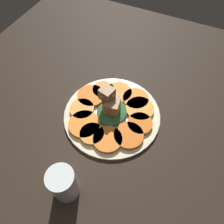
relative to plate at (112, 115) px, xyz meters
The scene contains 16 objects.
table_slab 1.52cm from the plate, ahead, with size 120.00×120.00×2.00cm, color black.
plate is the anchor object (origin of this frame).
carrot_slice_0 9.56cm from the plate, 108.72° to the right, with size 8.89×8.89×1.17cm, color orange.
carrot_slice_1 9.53cm from the plate, 72.76° to the right, with size 7.60×7.60×1.17cm, color #F9963A.
carrot_slice_2 9.28cm from the plate, 37.96° to the right, with size 9.43×9.43×1.17cm, color orange.
carrot_slice_3 9.44cm from the plate, 12.84° to the right, with size 7.04×7.04×1.17cm, color orange.
carrot_slice_4 9.27cm from the plate, 17.57° to the left, with size 8.39×8.39×1.17cm, color orange.
carrot_slice_5 9.28cm from the plate, 56.51° to the left, with size 8.60×8.60×1.17cm, color orange.
carrot_slice_6 9.23cm from the plate, 89.90° to the left, with size 7.52×7.52×1.17cm, color #D66114.
carrot_slice_7 8.84cm from the plate, 125.02° to the left, with size 8.89×8.89×1.17cm, color #F99539.
carrot_slice_8 9.35cm from the plate, 150.39° to the left, with size 8.31×8.31×1.17cm, color orange.
carrot_slice_9 8.38cm from the plate, behind, with size 8.49×8.49×1.17cm, color orange.
carrot_slice_10 9.55cm from the plate, 137.17° to the right, with size 7.09×7.09×1.17cm, color orange.
center_pile 4.00cm from the plate, 129.29° to the right, with size 10.13×9.12×9.20cm.
fork 6.62cm from the plate, 95.77° to the right, with size 17.16×2.53×0.40cm.
water_glass 25.76cm from the plate, ahead, with size 6.55×6.55×10.57cm.
Camera 1 is at (33.80, 15.98, 59.26)cm, focal length 35.00 mm.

